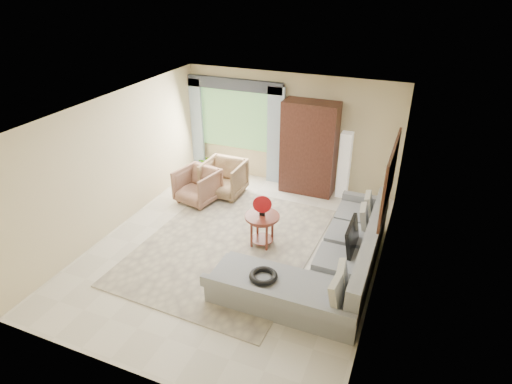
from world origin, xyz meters
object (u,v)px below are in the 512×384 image
at_px(sectional_sofa, 330,263).
at_px(floor_lamp, 344,165).
at_px(armchair_left, 197,186).
at_px(armoire, 309,148).
at_px(tv_screen, 352,236).
at_px(armchair_right, 224,178).
at_px(coffee_table, 262,230).
at_px(potted_plant, 209,164).

distance_m(sectional_sofa, floor_lamp, 3.03).
distance_m(armchair_left, floor_lamp, 3.25).
relative_size(sectional_sofa, armoire, 1.65).
bearing_deg(sectional_sofa, floor_lamp, 98.33).
relative_size(tv_screen, armchair_right, 0.84).
relative_size(coffee_table, potted_plant, 1.28).
bearing_deg(coffee_table, sectional_sofa, -18.20).
xyz_separation_m(sectional_sofa, armchair_left, (-3.31, 1.49, 0.09)).
height_order(armchair_right, armoire, armoire).
distance_m(armchair_right, potted_plant, 1.22).
bearing_deg(tv_screen, armoire, 119.69).
bearing_deg(floor_lamp, coffee_table, -110.81).
xyz_separation_m(tv_screen, floor_lamp, (-0.70, 2.69, 0.03)).
distance_m(tv_screen, floor_lamp, 2.78).
xyz_separation_m(armchair_left, armchair_right, (0.39, 0.52, 0.03)).
distance_m(potted_plant, floor_lamp, 3.37).
bearing_deg(floor_lamp, sectional_sofa, -81.67).
xyz_separation_m(sectional_sofa, armchair_right, (-2.92, 2.01, 0.12)).
bearing_deg(coffee_table, potted_plant, 134.67).
bearing_deg(armchair_left, tv_screen, -7.07).
bearing_deg(armchair_left, coffee_table, -16.48).
bearing_deg(armoire, floor_lamp, 4.29).
relative_size(coffee_table, armchair_right, 0.72).
relative_size(sectional_sofa, tv_screen, 4.68).
bearing_deg(coffee_table, armoire, 86.46).
relative_size(armchair_left, floor_lamp, 0.55).
bearing_deg(tv_screen, armchair_right, 151.36).
xyz_separation_m(potted_plant, floor_lamp, (3.34, 0.09, 0.50)).
relative_size(armoire, floor_lamp, 1.40).
xyz_separation_m(tv_screen, armchair_right, (-3.19, 1.74, -0.32)).
xyz_separation_m(sectional_sofa, tv_screen, (0.27, 0.27, 0.44)).
bearing_deg(armchair_left, armchair_right, 65.07).
distance_m(armchair_left, potted_plant, 1.46).
xyz_separation_m(coffee_table, armoire, (0.15, 2.44, 0.72)).
height_order(sectional_sofa, potted_plant, sectional_sofa).
xyz_separation_m(sectional_sofa, floor_lamp, (-0.43, 2.96, 0.47)).
bearing_deg(armchair_left, sectional_sofa, -12.43).
bearing_deg(armchair_right, armoire, 28.28).
height_order(armchair_right, potted_plant, armchair_right).
distance_m(coffee_table, armchair_right, 2.19).
height_order(coffee_table, armchair_left, armchair_left).
bearing_deg(potted_plant, coffee_table, -45.33).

